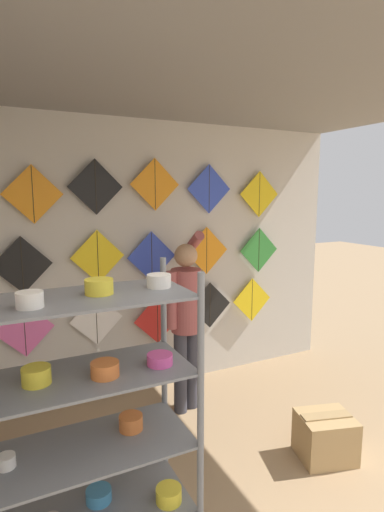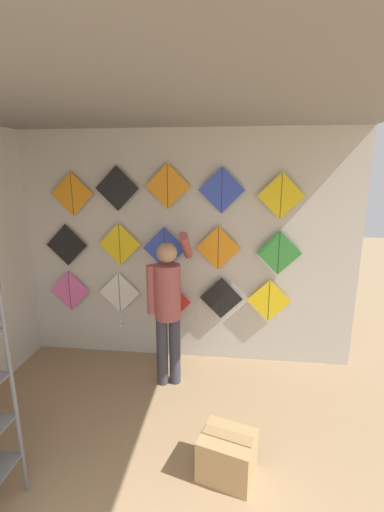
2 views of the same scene
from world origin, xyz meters
name	(u,v)px [view 2 (image 2 of 2)]	position (x,y,z in m)	size (l,w,h in m)	color
back_panel	(170,249)	(0.00, 3.23, 1.40)	(4.41, 0.06, 2.80)	beige
ceiling_slab	(123,94)	(0.00, 1.60, 2.82)	(4.41, 4.00, 0.04)	gray
shopkeeper	(168,301)	(0.08, 2.61, 0.97)	(0.43, 0.64, 1.72)	#383842
cardboard_box	(227,455)	(0.75, 1.46, 0.18)	(0.49, 0.45, 0.36)	tan
kite_0	(70,291)	(-1.30, 3.14, 0.85)	(0.52, 0.01, 0.52)	pink
kite_1	(120,296)	(-0.64, 3.14, 0.81)	(0.52, 0.04, 0.73)	white
kite_2	(170,302)	(0.00, 3.14, 0.75)	(0.52, 0.01, 0.52)	red
kite_3	(221,298)	(0.63, 3.14, 0.83)	(0.52, 0.01, 0.52)	black
kite_4	(269,301)	(1.20, 3.14, 0.82)	(0.52, 0.01, 0.52)	yellow
kite_5	(67,245)	(-1.28, 3.14, 1.44)	(0.52, 0.01, 0.52)	black
kite_6	(120,244)	(-0.61, 3.14, 1.47)	(0.52, 0.01, 0.52)	yellow
kite_7	(165,248)	(-0.05, 3.14, 1.43)	(0.52, 0.01, 0.52)	blue
kite_8	(218,248)	(0.58, 3.14, 1.45)	(0.52, 0.01, 0.52)	orange
kite_9	(279,253)	(1.28, 3.14, 1.42)	(0.52, 0.01, 0.52)	#338C38
kite_10	(72,194)	(-1.16, 3.14, 2.06)	(0.52, 0.01, 0.52)	orange
kite_11	(117,188)	(-0.60, 3.14, 2.13)	(0.52, 0.01, 0.52)	black
kite_12	(167,186)	(-0.01, 3.14, 2.16)	(0.52, 0.01, 0.52)	orange
kite_13	(222,190)	(0.61, 3.14, 2.12)	(0.52, 0.01, 0.52)	blue
kite_14	(281,196)	(1.27, 3.14, 2.06)	(0.52, 0.01, 0.52)	yellow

